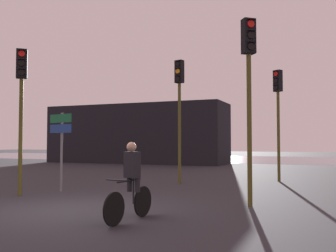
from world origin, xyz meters
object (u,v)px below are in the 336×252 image
traffic_light_near_right (249,76)px  direction_sign_post (61,137)px  traffic_light_center (179,98)px  distant_building (136,134)px  cyclist (131,181)px  traffic_light_far_right (278,104)px  traffic_light_near_left (21,93)px

traffic_light_near_right → direction_sign_post: traffic_light_near_right is taller
traffic_light_center → distant_building: bearing=-45.0°
traffic_light_near_right → cyclist: traffic_light_near_right is taller
direction_sign_post → traffic_light_far_right: bearing=-121.4°
distant_building → cyclist: distant_building is taller
distant_building → cyclist: bearing=-63.0°
traffic_light_center → traffic_light_near_left: size_ratio=1.09×
traffic_light_near_right → cyclist: (-1.97, -2.68, -2.49)m
direction_sign_post → distant_building: bearing=-56.0°
traffic_light_far_right → traffic_light_center: 4.24m
traffic_light_far_right → traffic_light_near_left: bearing=77.2°
traffic_light_far_right → traffic_light_near_left: 10.01m
distant_building → traffic_light_near_left: bearing=-73.7°
traffic_light_far_right → cyclist: (-2.00, -9.25, -2.40)m
traffic_light_near_left → traffic_light_near_right: size_ratio=0.94×
direction_sign_post → traffic_light_near_left: bearing=82.9°
traffic_light_near_right → cyclist: size_ratio=2.81×
traffic_light_center → cyclist: traffic_light_center is taller
distant_building → traffic_light_near_right: bearing=-54.8°
traffic_light_center → traffic_light_near_left: bearing=67.5°
traffic_light_near_left → traffic_light_near_right: (6.81, 0.73, 0.19)m
distant_building → traffic_light_far_right: (12.05, -10.50, 0.93)m
traffic_light_center → direction_sign_post: (-2.81, -3.68, -1.57)m
traffic_light_center → traffic_light_near_right: 5.47m
traffic_light_far_right → direction_sign_post: 8.86m
traffic_light_center → traffic_light_near_left: (-3.32, -4.94, -0.25)m
distant_building → cyclist: (10.06, -19.75, -1.46)m
traffic_light_far_right → traffic_light_center: (-3.52, -2.36, 0.15)m
traffic_light_center → cyclist: 7.49m
traffic_light_far_right → traffic_light_near_left: size_ratio=1.04×
distant_building → traffic_light_near_left: (5.21, -17.81, 0.83)m
traffic_light_near_right → direction_sign_post: bearing=-42.4°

